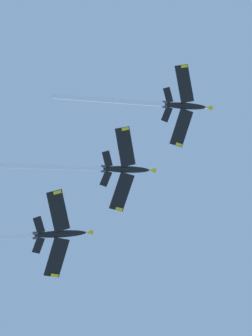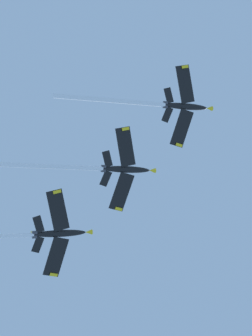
{
  "view_description": "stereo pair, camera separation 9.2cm",
  "coord_description": "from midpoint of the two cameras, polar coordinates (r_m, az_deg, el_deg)",
  "views": [
    {
      "loc": [
        -9.13,
        -8.73,
        1.54
      ],
      "look_at": [
        -4.35,
        1.5,
        116.31
      ],
      "focal_mm": 53.08,
      "sensor_mm": 36.0,
      "label": 1
    },
    {
      "loc": [
        -9.21,
        -8.69,
        1.54
      ],
      "look_at": [
        -4.35,
        1.5,
        116.31
      ],
      "focal_mm": 53.08,
      "sensor_mm": 36.0,
      "label": 2
    }
  ],
  "objects": [
    {
      "name": "jet_lead",
      "position": [
        117.94,
        3.6,
        7.36
      ],
      "size": [
        35.2,
        21.07,
        17.87
      ],
      "color": "black"
    },
    {
      "name": "jet_second",
      "position": [
        112.99,
        -3.08,
        -0.06
      ],
      "size": [
        33.8,
        19.94,
        16.41
      ],
      "color": "black"
    },
    {
      "name": "jet_third",
      "position": [
        110.78,
        -10.39,
        -7.61
      ],
      "size": [
        35.69,
        21.49,
        17.9
      ],
      "color": "black"
    }
  ]
}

